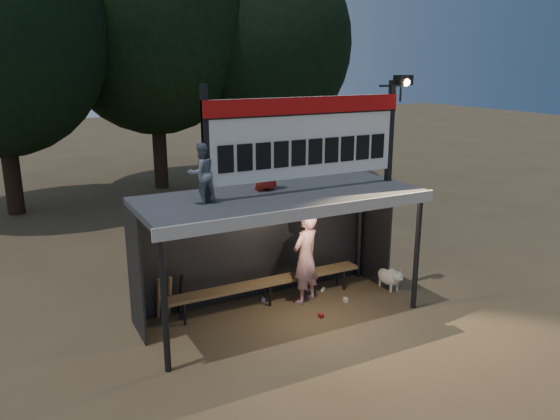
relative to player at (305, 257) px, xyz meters
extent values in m
plane|color=brown|center=(-0.70, -0.30, -0.91)|extent=(80.00, 80.00, 0.00)
imported|color=silver|center=(0.00, 0.00, 0.00)|extent=(0.79, 0.67, 1.83)
imported|color=slate|center=(-2.13, -0.28, 1.90)|extent=(0.55, 0.46, 1.00)
imported|color=#A9231A|center=(-0.81, 0.09, 1.96)|extent=(0.57, 0.39, 1.11)
cube|color=#38393B|center=(-0.70, -0.30, 1.35)|extent=(5.00, 2.00, 0.12)
cube|color=beige|center=(-0.70, -1.32, 1.31)|extent=(5.10, 0.06, 0.20)
cylinder|color=black|center=(-3.10, -1.20, 0.19)|extent=(0.10, 0.10, 2.20)
cylinder|color=black|center=(1.70, -1.20, 0.19)|extent=(0.10, 0.10, 2.20)
cylinder|color=black|center=(-3.10, 0.60, 0.19)|extent=(0.10, 0.10, 2.20)
cylinder|color=black|center=(1.70, 0.60, 0.19)|extent=(0.10, 0.10, 2.20)
cube|color=black|center=(-0.70, 0.70, 0.19)|extent=(5.00, 0.04, 2.20)
cube|color=black|center=(-3.20, 0.20, 0.19)|extent=(0.04, 1.00, 2.20)
cube|color=black|center=(1.80, 0.20, 0.19)|extent=(0.04, 1.00, 2.20)
cylinder|color=black|center=(-0.70, 0.70, 1.24)|extent=(5.00, 0.06, 0.06)
cube|color=black|center=(-2.05, -0.30, 2.36)|extent=(0.10, 0.10, 1.90)
cube|color=black|center=(1.65, -0.30, 2.36)|extent=(0.10, 0.10, 1.90)
cube|color=white|center=(-0.20, -0.30, 2.36)|extent=(3.80, 0.08, 1.40)
cube|color=#B20E0C|center=(-0.20, -0.35, 2.92)|extent=(3.80, 0.04, 0.28)
cube|color=black|center=(-0.20, -0.36, 2.77)|extent=(3.80, 0.02, 0.03)
cube|color=black|center=(-1.73, -0.35, 2.11)|extent=(0.27, 0.03, 0.45)
cube|color=black|center=(-1.39, -0.35, 2.11)|extent=(0.27, 0.03, 0.45)
cube|color=black|center=(-1.05, -0.35, 2.11)|extent=(0.27, 0.03, 0.45)
cube|color=black|center=(-0.71, -0.35, 2.11)|extent=(0.27, 0.03, 0.45)
cube|color=black|center=(-0.37, -0.35, 2.11)|extent=(0.27, 0.03, 0.45)
cube|color=black|center=(-0.03, -0.35, 2.11)|extent=(0.27, 0.03, 0.45)
cube|color=black|center=(0.31, -0.35, 2.11)|extent=(0.27, 0.03, 0.45)
cube|color=black|center=(0.65, -0.35, 2.11)|extent=(0.27, 0.03, 0.45)
cube|color=black|center=(0.99, -0.35, 2.11)|extent=(0.27, 0.03, 0.45)
cube|color=black|center=(1.33, -0.35, 2.11)|extent=(0.27, 0.03, 0.45)
cylinder|color=black|center=(1.60, -0.30, 3.21)|extent=(0.50, 0.04, 0.04)
cylinder|color=black|center=(1.85, -0.30, 3.06)|extent=(0.04, 0.04, 0.30)
cube|color=black|center=(1.85, -0.35, 3.31)|extent=(0.30, 0.22, 0.18)
sphere|color=#FFD88C|center=(1.85, -0.44, 3.27)|extent=(0.14, 0.14, 0.14)
cube|color=brown|center=(-0.70, 0.25, -0.46)|extent=(4.00, 0.35, 0.06)
cylinder|color=black|center=(-2.40, 0.13, -0.69)|extent=(0.05, 0.05, 0.45)
cylinder|color=black|center=(-2.40, 0.37, -0.69)|extent=(0.05, 0.05, 0.45)
cylinder|color=black|center=(-0.70, 0.13, -0.69)|extent=(0.05, 0.05, 0.45)
cylinder|color=black|center=(-0.70, 0.37, -0.69)|extent=(0.05, 0.05, 0.45)
cylinder|color=black|center=(1.00, 0.13, -0.69)|extent=(0.05, 0.05, 0.45)
cylinder|color=black|center=(1.00, 0.37, -0.69)|extent=(0.05, 0.05, 0.45)
cylinder|color=black|center=(-4.70, 9.70, 0.96)|extent=(0.50, 0.50, 3.74)
cylinder|color=black|center=(0.30, 11.20, 1.18)|extent=(0.50, 0.50, 4.18)
ellipsoid|color=black|center=(0.30, 11.20, 5.26)|extent=(7.22, 7.22, 8.36)
cylinder|color=black|center=(4.30, 10.20, 0.85)|extent=(0.50, 0.50, 3.52)
ellipsoid|color=black|center=(4.30, 10.20, 4.29)|extent=(6.08, 6.08, 7.04)
ellipsoid|color=white|center=(1.86, -0.26, -0.64)|extent=(0.36, 0.58, 0.36)
sphere|color=white|center=(1.86, -0.54, -0.55)|extent=(0.22, 0.22, 0.22)
cone|color=silver|center=(1.86, -0.64, -0.57)|extent=(0.10, 0.10, 0.10)
cone|color=beige|center=(1.81, -0.56, -0.45)|extent=(0.06, 0.06, 0.07)
cone|color=beige|center=(1.91, -0.56, -0.45)|extent=(0.06, 0.06, 0.07)
cylinder|color=beige|center=(1.78, -0.44, -0.82)|extent=(0.05, 0.05, 0.18)
cylinder|color=beige|center=(1.94, -0.44, -0.82)|extent=(0.05, 0.05, 0.18)
cylinder|color=beige|center=(1.78, -0.08, -0.82)|extent=(0.05, 0.05, 0.18)
cylinder|color=beige|center=(1.94, -0.08, -0.82)|extent=(0.05, 0.05, 0.18)
cylinder|color=silver|center=(1.86, 0.04, -0.57)|extent=(0.04, 0.16, 0.14)
cylinder|color=#A0744A|center=(-2.75, 0.52, -0.48)|extent=(0.07, 0.27, 0.84)
cylinder|color=olive|center=(-2.55, 0.52, -0.48)|extent=(0.07, 0.30, 0.83)
cylinder|color=black|center=(-2.35, 0.52, -0.48)|extent=(0.08, 0.33, 0.83)
cube|color=#A41C1D|center=(-0.10, -0.75, -0.87)|extent=(0.08, 0.11, 0.08)
cylinder|color=#A2A2A7|center=(0.30, 0.36, -0.88)|extent=(0.13, 0.10, 0.07)
cube|color=silver|center=(0.70, -0.39, -0.87)|extent=(0.08, 0.11, 0.08)
cylinder|color=#B3231E|center=(-0.06, 0.08, -0.88)|extent=(0.13, 0.10, 0.07)
cube|color=#B8B9BE|center=(-0.72, 0.37, -0.87)|extent=(0.12, 0.12, 0.08)
cylinder|color=silver|center=(0.57, 0.25, -0.88)|extent=(0.13, 0.13, 0.07)
camera|label=1|loc=(-5.00, -8.52, 3.64)|focal=35.00mm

